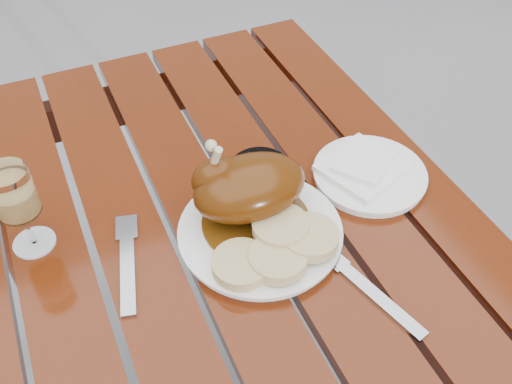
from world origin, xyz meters
The scene contains 9 objects.
dinner_plate centered at (0.06, 0.03, 0.76)m, with size 0.25×0.25×0.02m, color white.
roast_duck centered at (0.06, 0.08, 0.81)m, with size 0.17×0.17×0.12m.
bread_dumplings centered at (0.07, -0.02, 0.78)m, with size 0.19×0.13×0.03m.
wine_glass centered at (-0.25, 0.16, 0.82)m, with size 0.06×0.06×0.15m, color #E1B666.
side_plate centered at (0.28, 0.07, 0.76)m, with size 0.19×0.19×0.02m, color white.
napkin centered at (0.27, 0.08, 0.77)m, with size 0.12×0.11×0.01m, color white.
ashtray centered at (0.11, 0.15, 0.76)m, with size 0.10×0.10×0.02m, color #B2B7BC.
fork centered at (-0.14, 0.06, 0.75)m, with size 0.02×0.17×0.01m, color gray.
knife centered at (0.16, -0.12, 0.75)m, with size 0.02×0.20×0.01m, color gray.
Camera 1 is at (-0.17, -0.47, 1.40)m, focal length 40.00 mm.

